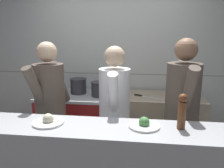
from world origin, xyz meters
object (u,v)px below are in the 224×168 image
object	(u,v)px
oven_range	(77,122)
plated_dish_appetiser	(48,121)
plated_dish_dessert	(144,124)
chef_sous	(114,113)
sauce_pot	(78,86)
pepper_mill	(182,111)
stock_pot	(55,87)
chef_line	(181,112)
chefs_knife	(145,97)
braising_pot	(100,89)
chef_head_cook	(50,107)

from	to	relation	value
oven_range	plated_dish_appetiser	world-z (taller)	plated_dish_appetiser
plated_dish_dessert	chef_sous	bearing A→B (deg)	119.81
sauce_pot	pepper_mill	distance (m)	1.87
sauce_pot	stock_pot	bearing A→B (deg)	-176.45
chef_line	chefs_knife	bearing A→B (deg)	114.78
oven_range	stock_pot	bearing A→B (deg)	174.24
oven_range	chefs_knife	xyz separation A→B (m)	(1.02, -0.09, 0.47)
braising_pot	chefs_knife	bearing A→B (deg)	-3.52
oven_range	sauce_pot	world-z (taller)	sauce_pot
stock_pot	chef_line	bearing A→B (deg)	-25.26
chefs_knife	plated_dish_dessert	world-z (taller)	plated_dish_dessert
chef_sous	chef_line	size ratio (longest dim) A/B	0.95
oven_range	plated_dish_dessert	xyz separation A→B (m)	(0.97, -1.32, 0.58)
oven_range	pepper_mill	world-z (taller)	pepper_mill
plated_dish_appetiser	braising_pot	bearing A→B (deg)	80.49
sauce_pot	plated_dish_dessert	world-z (taller)	sauce_pot
plated_dish_appetiser	chef_sous	world-z (taller)	chef_sous
chef_head_cook	chef_line	bearing A→B (deg)	15.20
stock_pot	chef_line	world-z (taller)	chef_line
sauce_pot	chef_head_cook	distance (m)	0.81
oven_range	chef_line	distance (m)	1.66
braising_pot	pepper_mill	bearing A→B (deg)	-54.55
sauce_pot	braising_pot	bearing A→B (deg)	-17.17
braising_pot	chef_sous	bearing A→B (deg)	-68.03
plated_dish_appetiser	chef_head_cook	distance (m)	0.66
chef_line	sauce_pot	bearing A→B (deg)	145.51
sauce_pot	plated_dish_dessert	distance (m)	1.68
oven_range	chef_sous	xyz separation A→B (m)	(0.66, -0.78, 0.47)
chefs_knife	plated_dish_appetiser	bearing A→B (deg)	-124.51
sauce_pot	pepper_mill	xyz separation A→B (m)	(1.25, -1.38, 0.15)
pepper_mill	chef_sous	size ratio (longest dim) A/B	0.18
oven_range	stock_pot	xyz separation A→B (m)	(-0.34, 0.03, 0.53)
braising_pot	pepper_mill	size ratio (longest dim) A/B	0.87
oven_range	stock_pot	size ratio (longest dim) A/B	4.62
chef_head_cook	chef_line	xyz separation A→B (m)	(1.47, -0.03, 0.02)
oven_range	braising_pot	distance (m)	0.67
pepper_mill	sauce_pot	bearing A→B (deg)	132.25
stock_pot	plated_dish_dessert	xyz separation A→B (m)	(1.31, -1.36, 0.05)
oven_range	plated_dish_dessert	world-z (taller)	plated_dish_dessert
chef_sous	pepper_mill	bearing A→B (deg)	-44.56
braising_pot	plated_dish_dessert	xyz separation A→B (m)	(0.60, -1.27, 0.03)
oven_range	pepper_mill	bearing A→B (deg)	-46.10
stock_pot	plated_dish_dessert	world-z (taller)	plated_dish_dessert
braising_pot	oven_range	bearing A→B (deg)	172.10
braising_pot	plated_dish_appetiser	world-z (taller)	braising_pot
sauce_pot	chefs_knife	world-z (taller)	sauce_pot
braising_pot	chef_head_cook	xyz separation A→B (m)	(-0.46, -0.69, -0.06)
chef_sous	stock_pot	bearing A→B (deg)	137.68
braising_pot	plated_dish_appetiser	distance (m)	1.32
pepper_mill	chef_head_cook	distance (m)	1.50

